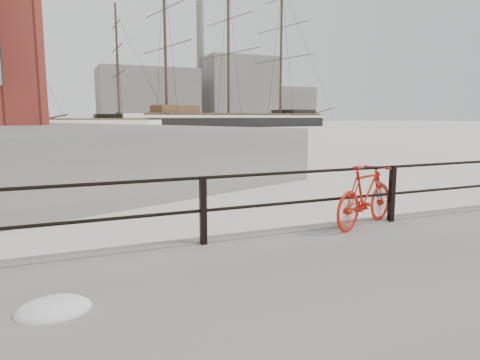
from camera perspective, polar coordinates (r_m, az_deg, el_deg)
name	(u,v)px	position (r m, az deg, el deg)	size (l,w,h in m)	color
bicycle	(365,196)	(7.50, 16.39, -2.02)	(1.76, 0.26, 1.06)	#B2190B
barque_black	(229,127)	(94.64, -1.52, 7.07)	(65.05, 21.29, 36.46)	black
schooner_mid	(77,130)	(79.31, -20.86, 6.27)	(31.69, 13.41, 22.55)	white
industrial_west	(148,96)	(148.91, -12.20, 10.83)	(32.00, 18.00, 18.00)	gray
industrial_mid	(238,91)	(164.18, -0.25, 11.82)	(26.00, 20.00, 24.00)	gray
industrial_east	(285,105)	(178.56, 6.03, 9.90)	(20.00, 16.00, 14.00)	gray
smokestack	(201,63)	(165.21, -5.26, 15.25)	(2.80, 2.80, 44.00)	gray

